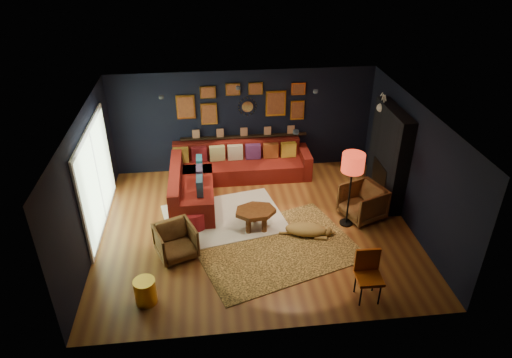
{
  "coord_description": "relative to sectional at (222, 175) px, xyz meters",
  "views": [
    {
      "loc": [
        -0.88,
        -7.82,
        5.75
      ],
      "look_at": [
        0.04,
        0.3,
        1.04
      ],
      "focal_mm": 32.0,
      "sensor_mm": 36.0,
      "label": 1
    }
  ],
  "objects": [
    {
      "name": "gold_stool",
      "position": [
        -1.49,
        -3.71,
        -0.09
      ],
      "size": [
        0.37,
        0.37,
        0.47
      ],
      "primitive_type": "cylinder",
      "color": "gold",
      "rests_on": "ground"
    },
    {
      "name": "shag_rug",
      "position": [
        -0.04,
        -1.39,
        -0.31
      ],
      "size": [
        2.82,
        2.29,
        0.03
      ],
      "primitive_type": "cube",
      "rotation": [
        0.0,
        0.0,
        0.21
      ],
      "color": "beige",
      "rests_on": "ground"
    },
    {
      "name": "leopard_rug",
      "position": [
        0.94,
        -2.52,
        -0.31
      ],
      "size": [
        3.56,
        3.02,
        0.02
      ],
      "primitive_type": "cube",
      "rotation": [
        0.0,
        0.0,
        0.32
      ],
      "color": "gold",
      "rests_on": "ground"
    },
    {
      "name": "armchair_right",
      "position": [
        2.96,
        -1.64,
        0.09
      ],
      "size": [
        0.99,
        1.02,
        0.83
      ],
      "primitive_type": "imported",
      "rotation": [
        0.0,
        0.0,
        -1.2
      ],
      "color": "#A46630",
      "rests_on": "ground"
    },
    {
      "name": "deer_head",
      "position": [
        3.75,
        -0.41,
        1.73
      ],
      "size": [
        0.5,
        0.28,
        0.45
      ],
      "color": "white",
      "rests_on": "fireplace"
    },
    {
      "name": "floor",
      "position": [
        0.61,
        -1.81,
        -0.32
      ],
      "size": [
        6.5,
        6.5,
        0.0
      ],
      "primitive_type": "plane",
      "color": "brown",
      "rests_on": "ground"
    },
    {
      "name": "room_walls",
      "position": [
        0.61,
        -1.81,
        1.27
      ],
      "size": [
        6.5,
        6.5,
        6.5
      ],
      "color": "black",
      "rests_on": "ground"
    },
    {
      "name": "coffee_table",
      "position": [
        0.61,
        -1.82,
        0.07
      ],
      "size": [
        0.94,
        0.74,
        0.44
      ],
      "rotation": [
        0.0,
        0.0,
        0.09
      ],
      "color": "brown",
      "rests_on": "shag_rug"
    },
    {
      "name": "sunburst_mirror",
      "position": [
        0.71,
        0.91,
        1.38
      ],
      "size": [
        0.47,
        0.16,
        0.47
      ],
      "color": "silver",
      "rests_on": "room_walls"
    },
    {
      "name": "orange_chair",
      "position": [
        2.29,
        -3.97,
        0.22
      ],
      "size": [
        0.44,
        0.44,
        0.92
      ],
      "rotation": [
        0.0,
        0.0,
        -0.02
      ],
      "color": "black",
      "rests_on": "ground"
    },
    {
      "name": "floor_lamp",
      "position": [
        2.57,
        -1.86,
        1.09
      ],
      "size": [
        0.46,
        0.46,
        1.68
      ],
      "color": "black",
      "rests_on": "ground"
    },
    {
      "name": "dog",
      "position": [
        1.61,
        -2.17,
        -0.12
      ],
      "size": [
        1.26,
        0.82,
        0.37
      ],
      "primitive_type": null,
      "rotation": [
        0.0,
        0.0,
        -0.23
      ],
      "color": "olive",
      "rests_on": "leopard_rug"
    },
    {
      "name": "fireplace",
      "position": [
        3.71,
        -0.91,
        0.7
      ],
      "size": [
        0.31,
        1.6,
        2.2
      ],
      "color": "black",
      "rests_on": "ground"
    },
    {
      "name": "sliding_door",
      "position": [
        -2.6,
        -1.21,
        0.78
      ],
      "size": [
        0.06,
        2.8,
        2.2
      ],
      "color": "white",
      "rests_on": "ground"
    },
    {
      "name": "armchair_left",
      "position": [
        -1.02,
        -2.51,
        0.04
      ],
      "size": [
        0.91,
        0.88,
        0.73
      ],
      "primitive_type": "imported",
      "rotation": [
        0.0,
        0.0,
        0.37
      ],
      "color": "#A46630",
      "rests_on": "ground"
    },
    {
      "name": "ceiling_spots",
      "position": [
        0.61,
        -1.01,
        2.24
      ],
      "size": [
        3.3,
        2.5,
        0.06
      ],
      "color": "black",
      "rests_on": "room_walls"
    },
    {
      "name": "sectional",
      "position": [
        0.0,
        0.0,
        0.0
      ],
      "size": [
        3.41,
        2.69,
        0.86
      ],
      "color": "maroon",
      "rests_on": "ground"
    },
    {
      "name": "ledge",
      "position": [
        0.61,
        0.87,
        0.6
      ],
      "size": [
        3.2,
        0.12,
        0.04
      ],
      "primitive_type": "cube",
      "color": "black",
      "rests_on": "room_walls"
    },
    {
      "name": "pouf",
      "position": [
        -0.69,
        -1.59,
        -0.1
      ],
      "size": [
        0.59,
        0.59,
        0.38
      ],
      "primitive_type": "cylinder",
      "color": "maroon",
      "rests_on": "shag_rug"
    },
    {
      "name": "gallery_wall",
      "position": [
        0.6,
        0.91,
        1.48
      ],
      "size": [
        3.15,
        0.04,
        1.02
      ],
      "color": "gold",
      "rests_on": "room_walls"
    }
  ]
}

